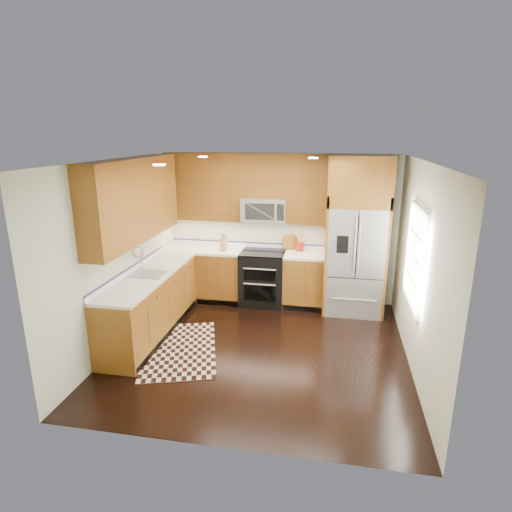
% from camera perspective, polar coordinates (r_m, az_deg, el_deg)
% --- Properties ---
extents(ground, '(4.00, 4.00, 0.00)m').
position_cam_1_polar(ground, '(6.16, 0.57, -12.27)').
color(ground, black).
rests_on(ground, ground).
extents(wall_back, '(4.00, 0.02, 2.60)m').
position_cam_1_polar(wall_back, '(7.57, 3.24, 3.70)').
color(wall_back, silver).
rests_on(wall_back, ground).
extents(wall_left, '(0.02, 4.00, 2.60)m').
position_cam_1_polar(wall_left, '(6.31, -17.59, 0.37)').
color(wall_left, silver).
rests_on(wall_left, ground).
extents(wall_right, '(0.02, 4.00, 2.60)m').
position_cam_1_polar(wall_right, '(5.68, 20.89, -1.67)').
color(wall_right, silver).
rests_on(wall_right, ground).
extents(window, '(0.04, 1.10, 1.30)m').
position_cam_1_polar(window, '(5.84, 20.45, -0.13)').
color(window, white).
rests_on(window, ground).
extents(base_cabinets, '(2.85, 3.00, 0.90)m').
position_cam_1_polar(base_cabinets, '(7.05, -8.06, -4.61)').
color(base_cabinets, brown).
rests_on(base_cabinets, ground).
extents(countertop, '(2.86, 3.01, 0.04)m').
position_cam_1_polar(countertop, '(6.96, -6.80, -0.75)').
color(countertop, white).
rests_on(countertop, base_cabinets).
extents(upper_cabinets, '(2.85, 3.00, 1.15)m').
position_cam_1_polar(upper_cabinets, '(6.81, -7.43, 8.38)').
color(upper_cabinets, brown).
rests_on(upper_cabinets, ground).
extents(range, '(0.76, 0.67, 0.95)m').
position_cam_1_polar(range, '(7.52, 0.92, -2.95)').
color(range, black).
rests_on(range, ground).
extents(microwave, '(0.76, 0.40, 0.42)m').
position_cam_1_polar(microwave, '(7.34, 1.13, 6.19)').
color(microwave, '#B2B2B7').
rests_on(microwave, ground).
extents(refrigerator, '(0.98, 0.75, 2.60)m').
position_cam_1_polar(refrigerator, '(7.16, 13.23, 2.59)').
color(refrigerator, '#B2B2B7').
rests_on(refrigerator, ground).
extents(sink_faucet, '(0.54, 0.44, 0.37)m').
position_cam_1_polar(sink_faucet, '(6.47, -14.36, -1.82)').
color(sink_faucet, '#B2B2B7').
rests_on(sink_faucet, countertop).
extents(rug, '(1.42, 1.85, 0.01)m').
position_cam_1_polar(rug, '(6.23, -10.11, -12.13)').
color(rug, black).
rests_on(rug, ground).
extents(knife_block, '(0.11, 0.15, 0.29)m').
position_cam_1_polar(knife_block, '(7.52, -4.34, 1.69)').
color(knife_block, tan).
rests_on(knife_block, countertop).
extents(utensil_crock, '(0.16, 0.16, 0.35)m').
position_cam_1_polar(utensil_crock, '(7.46, 5.86, 1.54)').
color(utensil_crock, maroon).
rests_on(utensil_crock, countertop).
extents(cutting_board, '(0.37, 0.37, 0.02)m').
position_cam_1_polar(cutting_board, '(7.58, 4.57, 0.95)').
color(cutting_board, brown).
rests_on(cutting_board, countertop).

